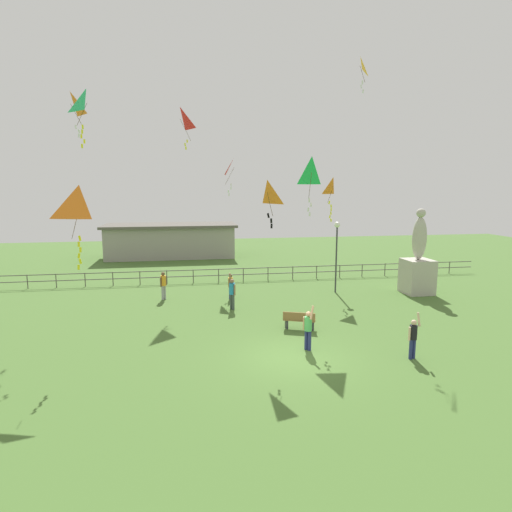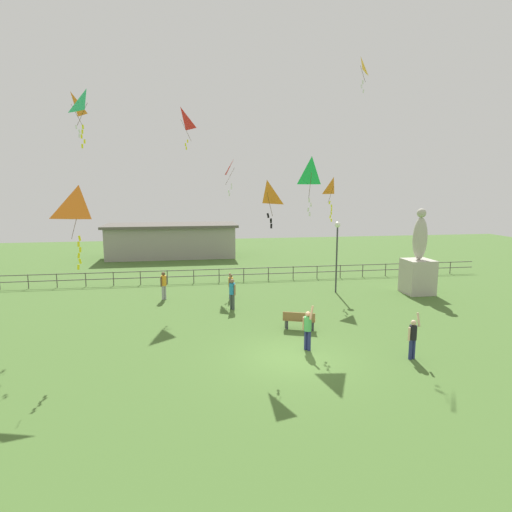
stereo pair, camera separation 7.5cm
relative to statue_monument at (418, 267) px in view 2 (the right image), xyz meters
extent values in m
plane|color=#476B2D|center=(-10.27, -8.66, -1.70)|extent=(80.00, 80.00, 0.00)
cube|color=#B2AD9E|center=(0.00, 0.00, -0.62)|extent=(1.70, 1.70, 2.16)
ellipsoid|color=#B2AD9E|center=(0.00, 0.00, 1.79)|extent=(0.90, 0.76, 2.65)
sphere|color=#B2AD9E|center=(0.00, 0.00, 3.36)|extent=(0.56, 0.56, 0.56)
cylinder|color=#38383D|center=(-4.98, 1.07, 0.39)|extent=(0.10, 0.10, 4.18)
sphere|color=white|center=(-4.98, 1.07, 2.63)|extent=(0.36, 0.36, 0.36)
cube|color=olive|center=(-9.15, -5.46, -1.25)|extent=(1.54, 0.91, 0.06)
cube|color=olive|center=(-9.21, -5.63, -1.03)|extent=(1.42, 0.60, 0.36)
cube|color=#333338|center=(-9.71, -5.25, -1.47)|extent=(0.08, 0.36, 0.45)
cube|color=#333338|center=(-8.59, -5.68, -1.47)|extent=(0.08, 0.36, 0.45)
cylinder|color=#3F4C47|center=(-11.94, -1.64, -1.27)|extent=(0.15, 0.15, 0.86)
cylinder|color=#3F4C47|center=(-11.85, -1.78, -1.27)|extent=(0.15, 0.15, 0.86)
cylinder|color=#268CBF|center=(-11.90, -1.71, -0.53)|extent=(0.31, 0.31, 0.61)
sphere|color=#8C6647|center=(-11.90, -1.71, -0.11)|extent=(0.23, 0.23, 0.23)
cylinder|color=#8C6647|center=(-11.97, -1.51, 0.01)|extent=(0.18, 0.16, 0.58)
cylinder|color=#8C6647|center=(-11.78, -1.88, -0.57)|extent=(0.09, 0.09, 0.58)
cylinder|color=navy|center=(-5.69, -9.57, -1.30)|extent=(0.14, 0.14, 0.79)
cylinder|color=navy|center=(-5.84, -9.61, -1.30)|extent=(0.14, 0.14, 0.79)
cylinder|color=black|center=(-5.76, -9.59, -0.63)|extent=(0.29, 0.29, 0.56)
sphere|color=beige|center=(-5.76, -9.59, -0.24)|extent=(0.21, 0.21, 0.21)
cylinder|color=beige|center=(-5.56, -9.58, -0.13)|extent=(0.14, 0.22, 0.54)
cylinder|color=beige|center=(-5.95, -9.64, -0.66)|extent=(0.09, 0.09, 0.53)
cylinder|color=navy|center=(-11.70, 0.67, -1.32)|extent=(0.13, 0.13, 0.76)
cylinder|color=navy|center=(-11.77, 0.55, -1.32)|extent=(0.13, 0.13, 0.76)
cylinder|color=orange|center=(-11.74, 0.61, -0.67)|extent=(0.28, 0.28, 0.53)
sphere|color=brown|center=(-11.74, 0.61, -0.31)|extent=(0.20, 0.20, 0.20)
cylinder|color=brown|center=(-11.64, 0.77, -0.71)|extent=(0.08, 0.08, 0.51)
cylinder|color=brown|center=(-11.83, 0.46, -0.71)|extent=(0.08, 0.08, 0.51)
cylinder|color=navy|center=(-9.44, -8.11, -1.28)|extent=(0.14, 0.14, 0.82)
cylinder|color=navy|center=(-9.55, -7.99, -1.28)|extent=(0.14, 0.14, 0.82)
cylinder|color=#4CB259|center=(-9.50, -8.05, -0.58)|extent=(0.30, 0.30, 0.58)
sphere|color=tan|center=(-9.50, -8.05, -0.18)|extent=(0.22, 0.22, 0.22)
cylinder|color=tan|center=(-9.41, -8.24, -0.06)|extent=(0.24, 0.22, 0.56)
cylinder|color=tan|center=(-9.62, -7.90, -0.62)|extent=(0.09, 0.09, 0.55)
cylinder|color=#99999E|center=(-15.63, 1.11, -1.27)|extent=(0.14, 0.14, 0.85)
cylinder|color=#99999E|center=(-15.74, 0.99, -1.27)|extent=(0.14, 0.14, 0.85)
cylinder|color=orange|center=(-15.69, 1.05, -0.55)|extent=(0.31, 0.31, 0.60)
sphere|color=brown|center=(-15.69, 1.05, -0.14)|extent=(0.23, 0.23, 0.23)
cylinder|color=brown|center=(-15.55, 1.20, -0.59)|extent=(0.09, 0.09, 0.57)
cylinder|color=brown|center=(-15.83, 0.89, -0.59)|extent=(0.09, 0.09, 0.57)
pyramid|color=red|center=(-10.95, 5.09, 6.26)|extent=(0.79, 1.20, 1.16)
cylinder|color=#4C381E|center=(-11.26, 5.14, 5.69)|extent=(0.64, 0.11, 1.16)
cube|color=white|center=(-11.16, 5.18, 5.10)|extent=(0.08, 0.05, 0.20)
cube|color=white|center=(-11.16, 5.18, 4.88)|extent=(0.08, 0.03, 0.20)
cube|color=white|center=(-11.35, 5.09, 4.66)|extent=(0.09, 0.05, 0.20)
cube|color=white|center=(-11.31, 5.11, 4.44)|extent=(0.11, 0.02, 0.21)
pyramid|color=orange|center=(-10.98, -6.87, 4.68)|extent=(0.68, 1.23, 0.98)
cylinder|color=#4C381E|center=(-10.85, -6.82, 4.20)|extent=(0.28, 0.11, 0.98)
cube|color=black|center=(-10.93, -6.86, 3.74)|extent=(0.12, 0.05, 0.21)
cube|color=black|center=(-10.79, -6.79, 3.52)|extent=(0.10, 0.04, 0.20)
cube|color=black|center=(-10.77, -6.78, 3.30)|extent=(0.09, 0.04, 0.20)
pyramid|color=orange|center=(-5.28, 1.17, 5.00)|extent=(1.02, 0.93, 1.04)
cylinder|color=#4C381E|center=(-5.39, 1.31, 4.48)|extent=(0.25, 0.30, 1.04)
cube|color=yellow|center=(-5.47, 1.27, 3.99)|extent=(0.12, 0.03, 0.21)
cube|color=yellow|center=(-5.31, 1.35, 3.77)|extent=(0.10, 0.02, 0.20)
cube|color=yellow|center=(-5.30, 1.35, 3.55)|extent=(0.09, 0.04, 0.20)
cube|color=yellow|center=(-5.32, 1.35, 3.33)|extent=(0.10, 0.03, 0.20)
cube|color=yellow|center=(-5.39, 1.31, 3.11)|extent=(0.11, 0.01, 0.21)
cube|color=yellow|center=(-5.29, 1.36, 2.89)|extent=(0.11, 0.04, 0.21)
pyramid|color=#1EB759|center=(-18.71, -2.22, 8.83)|extent=(1.12, 1.11, 1.13)
cylinder|color=#4C381E|center=(-18.92, -2.45, 8.27)|extent=(0.45, 0.47, 1.13)
cube|color=yellow|center=(-18.93, -2.45, 7.69)|extent=(0.09, 0.02, 0.20)
cube|color=yellow|center=(-18.96, -2.46, 7.47)|extent=(0.08, 0.05, 0.20)
cube|color=yellow|center=(-19.01, -2.49, 7.25)|extent=(0.08, 0.04, 0.20)
cube|color=yellow|center=(-18.90, -2.43, 7.03)|extent=(0.09, 0.04, 0.20)
cube|color=yellow|center=(-19.00, -2.48, 6.81)|extent=(0.08, 0.02, 0.20)
pyramid|color=red|center=(-14.46, 3.97, 9.17)|extent=(1.14, 1.25, 1.31)
cylinder|color=#4C381E|center=(-14.14, 4.14, 8.52)|extent=(0.66, 0.36, 1.31)
cube|color=yellow|center=(-14.06, 4.18, 7.84)|extent=(0.10, 0.05, 0.20)
cube|color=yellow|center=(-14.19, 4.11, 7.62)|extent=(0.11, 0.03, 0.21)
cube|color=yellow|center=(-14.15, 4.13, 7.40)|extent=(0.08, 0.03, 0.20)
pyramid|color=yellow|center=(-4.79, -1.12, 11.41)|extent=(0.93, 1.10, 0.91)
cylinder|color=#4C381E|center=(-4.66, -1.22, 10.95)|extent=(0.27, 0.20, 0.91)
cube|color=white|center=(-4.64, -1.20, 10.52)|extent=(0.09, 0.02, 0.20)
cube|color=white|center=(-4.72, -1.25, 10.30)|extent=(0.09, 0.04, 0.20)
cube|color=white|center=(-4.58, -1.17, 10.08)|extent=(0.11, 0.03, 0.21)
pyramid|color=orange|center=(-18.24, -6.89, 4.25)|extent=(1.34, 1.05, 1.25)
cylinder|color=#4C381E|center=(-18.34, -7.24, 3.63)|extent=(0.22, 0.73, 1.26)
cube|color=yellow|center=(-18.25, -7.20, 2.98)|extent=(0.12, 0.02, 0.21)
cube|color=yellow|center=(-18.30, -7.22, 2.76)|extent=(0.08, 0.04, 0.20)
cube|color=yellow|center=(-18.26, -7.20, 2.54)|extent=(0.08, 0.04, 0.20)
cube|color=yellow|center=(-18.32, -7.23, 2.32)|extent=(0.11, 0.01, 0.21)
cube|color=yellow|center=(-18.29, -7.22, 2.10)|extent=(0.11, 0.03, 0.21)
cube|color=yellow|center=(-18.36, -7.25, 1.88)|extent=(0.10, 0.02, 0.20)
pyramid|color=#1EB759|center=(-8.52, -4.92, 5.58)|extent=(0.89, 0.81, 1.27)
cylinder|color=#4C381E|center=(-8.48, -4.57, 4.95)|extent=(0.10, 0.72, 1.27)
cube|color=white|center=(-8.52, -4.58, 4.30)|extent=(0.10, 0.03, 0.21)
cube|color=white|center=(-8.41, -4.53, 4.08)|extent=(0.09, 0.02, 0.20)
cube|color=white|center=(-8.55, -4.60, 3.86)|extent=(0.10, 0.04, 0.20)
cube|color=white|center=(-8.47, -4.56, 3.64)|extent=(0.08, 0.01, 0.20)
pyramid|color=orange|center=(-20.00, 0.08, 9.17)|extent=(1.01, 1.10, 1.13)
cylinder|color=#4C381E|center=(-19.76, 0.24, 8.61)|extent=(0.50, 0.35, 1.13)
cube|color=white|center=(-19.85, 0.20, 8.04)|extent=(0.10, 0.01, 0.21)
cube|color=white|center=(-19.71, 0.27, 7.82)|extent=(0.11, 0.05, 0.21)
cube|color=white|center=(-19.73, 0.26, 7.60)|extent=(0.10, 0.03, 0.21)
cylinder|color=#4C4742|center=(-24.69, 5.34, -1.22)|extent=(0.06, 0.06, 0.95)
cylinder|color=#4C4742|center=(-22.91, 5.34, -1.22)|extent=(0.06, 0.06, 0.95)
cylinder|color=#4C4742|center=(-21.07, 5.34, -1.22)|extent=(0.06, 0.06, 0.95)
cylinder|color=#4C4742|center=(-19.28, 5.34, -1.22)|extent=(0.06, 0.06, 0.95)
cylinder|color=#4C4742|center=(-17.49, 5.34, -1.22)|extent=(0.06, 0.06, 0.95)
cylinder|color=#4C4742|center=(-15.68, 5.34, -1.22)|extent=(0.06, 0.06, 0.95)
cylinder|color=#4C4742|center=(-13.86, 5.34, -1.22)|extent=(0.06, 0.06, 0.95)
cylinder|color=#4C4742|center=(-12.08, 5.34, -1.22)|extent=(0.06, 0.06, 0.95)
cylinder|color=#4C4742|center=(-10.32, 5.34, -1.22)|extent=(0.06, 0.06, 0.95)
cylinder|color=#4C4742|center=(-8.51, 5.34, -1.22)|extent=(0.06, 0.06, 0.95)
cylinder|color=#4C4742|center=(-6.68, 5.34, -1.22)|extent=(0.06, 0.06, 0.95)
cylinder|color=#4C4742|center=(-4.87, 5.34, -1.22)|extent=(0.06, 0.06, 0.95)
cylinder|color=#4C4742|center=(-3.08, 5.34, -1.22)|extent=(0.06, 0.06, 0.95)
cylinder|color=#4C4742|center=(-1.31, 5.34, -1.22)|extent=(0.06, 0.06, 0.95)
cylinder|color=#4C4742|center=(0.52, 5.34, -1.22)|extent=(0.06, 0.06, 0.95)
cylinder|color=#4C4742|center=(2.27, 5.34, -1.22)|extent=(0.06, 0.06, 0.95)
cylinder|color=#4C4742|center=(4.09, 5.34, -1.22)|extent=(0.06, 0.06, 0.95)
cylinder|color=#4C4742|center=(5.88, 5.34, -1.22)|extent=(0.06, 0.06, 0.95)
cube|color=#4C4742|center=(-10.27, 5.34, -0.79)|extent=(36.00, 0.05, 0.05)
cube|color=#4C4742|center=(-10.27, 5.34, -1.22)|extent=(36.00, 0.05, 0.05)
cube|color=gray|center=(-15.74, 17.34, -0.23)|extent=(11.89, 4.50, 2.94)
cube|color=#59544C|center=(-15.74, 17.34, 1.36)|extent=(12.49, 5.10, 0.24)
camera|label=1|loc=(-14.30, -23.86, 4.81)|focal=29.50mm
camera|label=2|loc=(-14.22, -23.87, 4.81)|focal=29.50mm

